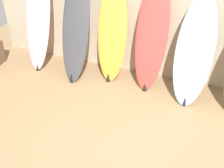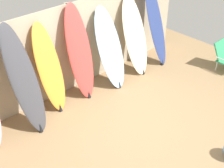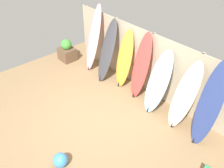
{
  "view_description": "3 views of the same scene",
  "coord_description": "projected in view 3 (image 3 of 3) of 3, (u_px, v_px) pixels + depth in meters",
  "views": [
    {
      "loc": [
        0.91,
        -2.69,
        3.16
      ],
      "look_at": [
        -0.25,
        0.45,
        0.75
      ],
      "focal_mm": 50.0,
      "sensor_mm": 36.0,
      "label": 1
    },
    {
      "loc": [
        -3.18,
        -2.57,
        3.72
      ],
      "look_at": [
        -0.21,
        0.59,
        0.82
      ],
      "focal_mm": 50.0,
      "sensor_mm": 36.0,
      "label": 2
    },
    {
      "loc": [
        3.76,
        -2.72,
        4.43
      ],
      "look_at": [
        0.2,
        0.42,
        1.06
      ],
      "focal_mm": 40.0,
      "sensor_mm": 36.0,
      "label": 3
    }
  ],
  "objects": [
    {
      "name": "surfboard_charcoal_1",
      "position": [
        107.0,
        51.0,
        7.42
      ],
      "size": [
        0.52,
        0.76,
        1.87
      ],
      "color": "#38383D",
      "rests_on": "ground"
    },
    {
      "name": "surfboard_pink_0",
      "position": [
        93.0,
        39.0,
        7.86
      ],
      "size": [
        0.54,
        0.62,
        2.1
      ],
      "color": "pink",
      "rests_on": "ground"
    },
    {
      "name": "surfboard_cream_5",
      "position": [
        185.0,
        95.0,
        5.84
      ],
      "size": [
        0.63,
        0.77,
        1.67
      ],
      "color": "beige",
      "rests_on": "ground"
    },
    {
      "name": "ground",
      "position": [
        94.0,
        121.0,
        6.33
      ],
      "size": [
        7.68,
        7.68,
        0.0
      ],
      "primitive_type": "plane",
      "color": "#8E704C"
    },
    {
      "name": "beach_ball",
      "position": [
        60.0,
        160.0,
        5.16
      ],
      "size": [
        0.31,
        0.31,
        0.31
      ],
      "primitive_type": "sphere",
      "color": "#3F8CE5",
      "rests_on": "ground"
    },
    {
      "name": "surfboard_skyblue_4",
      "position": [
        158.0,
        83.0,
        6.3
      ],
      "size": [
        0.59,
        0.68,
        1.64
      ],
      "color": "#8CB7D6",
      "rests_on": "ground"
    },
    {
      "name": "surfboard_orange_2",
      "position": [
        124.0,
        60.0,
        7.19
      ],
      "size": [
        0.55,
        0.56,
        1.7
      ],
      "color": "orange",
      "rests_on": "ground"
    },
    {
      "name": "fence_back",
      "position": [
        150.0,
        64.0,
        6.89
      ],
      "size": [
        6.08,
        0.11,
        1.8
      ],
      "color": "tan",
      "rests_on": "ground"
    },
    {
      "name": "surfboard_navy_6",
      "position": [
        209.0,
        105.0,
        5.35
      ],
      "size": [
        0.58,
        0.75,
        1.95
      ],
      "color": "navy",
      "rests_on": "ground"
    },
    {
      "name": "planter_box",
      "position": [
        67.0,
        51.0,
        8.68
      ],
      "size": [
        0.55,
        0.49,
        0.77
      ],
      "color": "brown",
      "rests_on": "ground"
    },
    {
      "name": "surfboard_red_3",
      "position": [
        141.0,
        66.0,
        6.71
      ],
      "size": [
        0.52,
        0.53,
        1.88
      ],
      "color": "#D13D38",
      "rests_on": "ground"
    }
  ]
}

